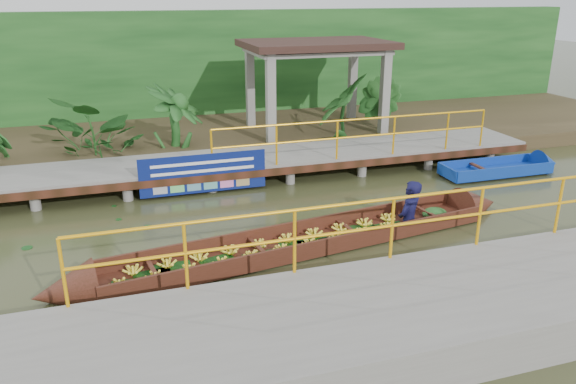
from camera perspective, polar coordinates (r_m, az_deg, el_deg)
name	(u,v)px	position (r m, az deg, el deg)	size (l,w,h in m)	color
ground	(284,228)	(11.64, -0.36, -3.70)	(80.00, 80.00, 0.00)	#2E341A
land_strip	(215,134)	(18.51, -7.38, 5.83)	(30.00, 8.00, 0.45)	#342A1A
far_dock	(246,161)	(14.59, -4.34, 3.17)	(16.00, 2.06, 1.66)	slate
near_dock	(439,312)	(8.50, 15.05, -11.65)	(18.00, 2.40, 1.73)	slate
pavilion	(316,54)	(17.71, 2.86, 13.86)	(4.40, 3.00, 3.00)	slate
foliage_backdrop	(200,69)	(20.61, -8.94, 12.20)	(30.00, 0.80, 4.00)	#133C14
vendor_boat	(323,232)	(10.84, 3.54, -4.08)	(9.67, 2.33, 2.22)	#361B0E
moored_blue_boat	(521,167)	(16.41, 22.63, 2.35)	(3.47, 0.96, 0.82)	navy
blue_banner	(204,173)	(13.45, -8.57, 1.90)	(3.01, 0.04, 0.94)	navy
tropical_plants	(166,114)	(15.88, -12.33, 7.75)	(14.60, 1.60, 2.00)	#133C14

